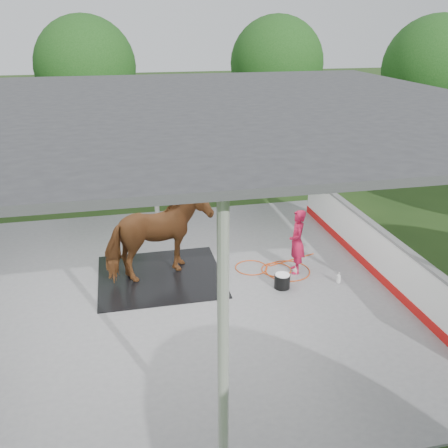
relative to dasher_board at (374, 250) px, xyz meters
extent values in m
plane|color=#1E3814|center=(-4.60, 0.00, -0.59)|extent=(100.00, 100.00, 0.00)
cube|color=slate|center=(-4.60, 0.00, -0.57)|extent=(12.00, 10.00, 0.05)
cylinder|color=beige|center=(-4.60, -4.70, 1.38)|extent=(0.14, 0.14, 3.85)
cylinder|color=beige|center=(-4.60, 4.70, 1.38)|extent=(0.14, 0.14, 3.85)
cylinder|color=beige|center=(1.10, 4.70, 1.38)|extent=(0.14, 0.14, 3.85)
cube|color=brown|center=(-4.60, -4.50, 3.26)|extent=(12.00, 0.10, 0.18)
cube|color=brown|center=(-4.60, -3.00, 3.26)|extent=(12.00, 0.10, 0.18)
cube|color=brown|center=(-4.60, -1.50, 3.26)|extent=(12.00, 0.10, 0.18)
cube|color=brown|center=(-4.60, 0.00, 3.26)|extent=(12.00, 0.10, 0.18)
cube|color=brown|center=(-4.60, 1.50, 3.26)|extent=(12.00, 0.10, 0.18)
cube|color=brown|center=(-4.60, 3.00, 3.26)|extent=(12.00, 0.10, 0.18)
cube|color=brown|center=(-4.60, 4.50, 3.26)|extent=(12.00, 0.10, 0.18)
cube|color=brown|center=(1.10, 0.00, 3.26)|extent=(0.12, 10.00, 0.18)
cube|color=#38383A|center=(-4.60, 0.00, 3.46)|extent=(12.60, 10.60, 0.10)
cube|color=red|center=(0.00, 0.00, -0.44)|extent=(0.14, 8.00, 0.20)
cube|color=white|center=(0.00, 0.00, 0.06)|extent=(0.12, 8.00, 1.00)
cube|color=slate|center=(0.00, 0.00, 0.58)|extent=(0.16, 8.00, 0.06)
cylinder|color=#382314|center=(-6.60, 12.00, 0.51)|extent=(0.36, 0.36, 2.20)
sphere|color=#194714|center=(-6.60, 12.00, 3.21)|extent=(4.00, 4.00, 4.00)
cylinder|color=#382314|center=(1.40, 12.00, 0.51)|extent=(0.36, 0.36, 2.20)
sphere|color=#194714|center=(1.40, 12.00, 3.21)|extent=(4.00, 4.00, 4.00)
cylinder|color=#382314|center=(6.40, 8.00, 0.51)|extent=(0.36, 0.36, 2.20)
sphere|color=#194714|center=(6.40, 8.00, 3.21)|extent=(4.00, 4.00, 4.00)
cube|color=black|center=(-4.89, 0.76, -0.53)|extent=(2.80, 2.62, 0.02)
imported|color=brown|center=(-4.89, 0.76, 0.47)|extent=(2.57, 1.83, 1.98)
imported|color=#BA133B|center=(-1.76, 0.35, 0.22)|extent=(0.47, 0.62, 1.53)
cylinder|color=black|center=(-2.32, -0.32, -0.39)|extent=(0.35, 0.35, 0.31)
cylinder|color=white|center=(-2.32, -0.32, -0.23)|extent=(0.32, 0.32, 0.03)
imported|color=silver|center=(-1.01, -0.39, -0.41)|extent=(0.11, 0.11, 0.27)
imported|color=#338CD8|center=(-1.80, 0.24, -0.45)|extent=(0.12, 0.12, 0.18)
torus|color=#C6400E|center=(-1.94, 0.39, -0.53)|extent=(1.06, 1.06, 0.02)
torus|color=#C6400E|center=(-2.73, 0.73, -0.53)|extent=(0.77, 0.77, 0.02)
torus|color=#C6400E|center=(-2.18, 0.50, -0.53)|extent=(0.72, 0.72, 0.02)
cylinder|color=#C6400E|center=(-1.64, 0.92, -0.53)|extent=(1.29, 0.44, 0.02)
camera|label=1|loc=(-5.64, -9.49, 4.94)|focal=40.00mm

